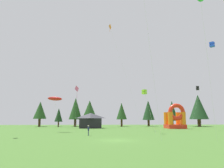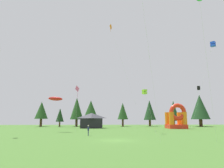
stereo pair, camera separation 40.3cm
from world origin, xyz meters
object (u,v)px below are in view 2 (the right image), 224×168
object	(u,v)px
kite_pink_diamond	(78,89)
kite_white_diamond	(0,51)
festival_tent	(92,121)
kite_lime_box	(145,92)
person_left_edge	(88,129)
kite_red_parafoil	(55,99)
inflatable_orange_dome	(176,119)
kite_orange_diamond	(111,28)
kite_black_box	(199,88)
kite_blue_box	(213,44)

from	to	relation	value
kite_pink_diamond	kite_white_diamond	world-z (taller)	kite_white_diamond
festival_tent	kite_lime_box	bearing A→B (deg)	-62.31
kite_lime_box	person_left_edge	distance (m)	12.63
person_left_edge	kite_lime_box	bearing A→B (deg)	-64.16
kite_red_parafoil	inflatable_orange_dome	bearing A→B (deg)	22.36
kite_red_parafoil	festival_tent	size ratio (longest dim) A/B	1.23
kite_pink_diamond	festival_tent	size ratio (longest dim) A/B	1.56
kite_orange_diamond	person_left_edge	distance (m)	29.21
kite_black_box	kite_pink_diamond	world-z (taller)	kite_black_box
person_left_edge	inflatable_orange_dome	distance (m)	30.25
kite_black_box	person_left_edge	world-z (taller)	kite_black_box
kite_black_box	kite_lime_box	bearing A→B (deg)	-148.79
kite_orange_diamond	kite_lime_box	size ratio (longest dim) A/B	3.26
kite_red_parafoil	kite_black_box	world-z (taller)	kite_black_box
kite_orange_diamond	kite_white_diamond	world-z (taller)	kite_orange_diamond
kite_white_diamond	inflatable_orange_dome	distance (m)	43.23
kite_orange_diamond	kite_red_parafoil	distance (m)	22.66
kite_blue_box	kite_pink_diamond	bearing A→B (deg)	173.18
festival_tent	inflatable_orange_dome	bearing A→B (deg)	-8.43
kite_white_diamond	inflatable_orange_dome	bearing A→B (deg)	31.43
kite_blue_box	kite_white_diamond	size ratio (longest dim) A/B	1.29
kite_orange_diamond	kite_red_parafoil	size ratio (longest dim) A/B	3.60
kite_orange_diamond	kite_white_diamond	bearing A→B (deg)	-137.40
kite_white_diamond	person_left_edge	xyz separation A→B (m)	(14.22, 0.59, -12.23)
kite_lime_box	person_left_edge	bearing A→B (deg)	-155.63
kite_white_diamond	person_left_edge	world-z (taller)	kite_white_diamond
kite_white_diamond	festival_tent	bearing A→B (deg)	61.57
kite_red_parafoil	kite_blue_box	world-z (taller)	kite_blue_box
kite_lime_box	inflatable_orange_dome	distance (m)	21.01
kite_red_parafoil	festival_tent	distance (m)	17.14
kite_pink_diamond	kite_red_parafoil	bearing A→B (deg)	-178.54
inflatable_orange_dome	kite_red_parafoil	bearing A→B (deg)	-157.64
kite_black_box	kite_lime_box	xyz separation A→B (m)	(-14.24, -8.63, -2.01)
person_left_edge	festival_tent	distance (m)	24.54
kite_pink_diamond	person_left_edge	distance (m)	12.48
kite_red_parafoil	kite_white_diamond	bearing A→B (deg)	-124.72
kite_orange_diamond	kite_red_parafoil	bearing A→B (deg)	-148.95
kite_blue_box	inflatable_orange_dome	world-z (taller)	kite_blue_box
kite_black_box	kite_blue_box	xyz separation A→B (m)	(0.31, -6.87, 7.99)
kite_white_diamond	person_left_edge	bearing A→B (deg)	2.39
festival_tent	kite_pink_diamond	bearing A→B (deg)	-98.52
kite_white_diamond	person_left_edge	distance (m)	18.77
kite_orange_diamond	kite_blue_box	size ratio (longest dim) A/B	1.43
kite_orange_diamond	kite_black_box	distance (m)	25.48
kite_pink_diamond	kite_lime_box	bearing A→B (deg)	-21.48
kite_red_parafoil	kite_blue_box	bearing A→B (deg)	-5.68
kite_red_parafoil	kite_blue_box	size ratio (longest dim) A/B	0.40
kite_orange_diamond	kite_pink_diamond	world-z (taller)	kite_orange_diamond
kite_white_diamond	person_left_edge	size ratio (longest dim) A/B	8.62
kite_lime_box	kite_blue_box	xyz separation A→B (m)	(14.56, 1.75, 10.00)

